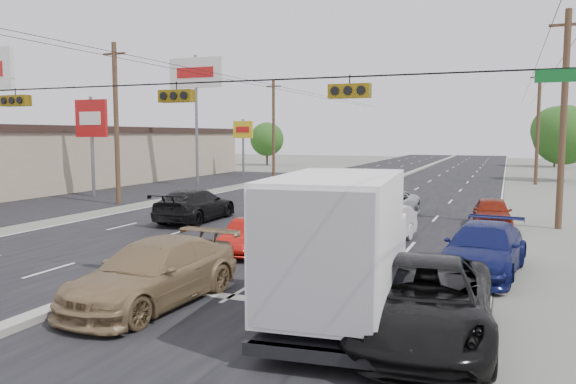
{
  "coord_description": "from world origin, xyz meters",
  "views": [
    {
      "loc": [
        10.24,
        -13.66,
        4.38
      ],
      "look_at": [
        2.47,
        6.07,
        2.2
      ],
      "focal_mm": 35.0,
      "sensor_mm": 36.0,
      "label": 1
    }
  ],
  "objects_px": {
    "red_sedan": "(249,237)",
    "black_suv": "(424,301)",
    "queue_car_a": "(313,212)",
    "queue_car_c": "(387,204)",
    "box_truck": "(342,246)",
    "queue_car_d": "(483,250)",
    "utility_pole_right_b": "(563,118)",
    "queue_car_e": "(492,213)",
    "tan_sedan": "(154,273)",
    "utility_pole_left_b": "(116,123)",
    "tree_right_mid": "(564,135)",
    "tree_left_far": "(267,139)",
    "utility_pole_left_c": "(274,127)",
    "queue_car_b": "(382,226)",
    "pole_sign_mid": "(91,124)",
    "tree_right_far": "(556,130)",
    "pole_sign_billboard": "(196,81)",
    "pole_sign_far": "(243,134)",
    "utility_pole_right_c": "(538,126)",
    "oncoming_near": "(195,205)",
    "oncoming_far": "(314,190)"
  },
  "relations": [
    {
      "from": "red_sedan",
      "to": "black_suv",
      "type": "height_order",
      "value": "black_suv"
    },
    {
      "from": "tan_sedan",
      "to": "queue_car_b",
      "type": "xyz_separation_m",
      "value": [
        3.8,
        9.97,
        -0.05
      ]
    },
    {
      "from": "queue_car_a",
      "to": "queue_car_d",
      "type": "bearing_deg",
      "value": -42.0
    },
    {
      "from": "utility_pole_right_b",
      "to": "queue_car_d",
      "type": "xyz_separation_m",
      "value": [
        -2.9,
        -10.34,
        -4.32
      ]
    },
    {
      "from": "utility_pole_right_b",
      "to": "pole_sign_far",
      "type": "distance_m",
      "value": 37.92
    },
    {
      "from": "utility_pole_left_b",
      "to": "oncoming_far",
      "type": "height_order",
      "value": "utility_pole_left_b"
    },
    {
      "from": "queue_car_a",
      "to": "oncoming_near",
      "type": "xyz_separation_m",
      "value": [
        -6.23,
        -0.21,
        0.06
      ]
    },
    {
      "from": "oncoming_near",
      "to": "queue_car_a",
      "type": "bearing_deg",
      "value": -179.96
    },
    {
      "from": "utility_pole_right_b",
      "to": "queue_car_e",
      "type": "bearing_deg",
      "value": -163.28
    },
    {
      "from": "utility_pole_left_b",
      "to": "tan_sedan",
      "type": "xyz_separation_m",
      "value": [
        14.33,
        -16.76,
        -4.3
      ]
    },
    {
      "from": "tree_right_mid",
      "to": "tree_left_far",
      "type": "bearing_deg",
      "value": 157.93
    },
    {
      "from": "pole_sign_mid",
      "to": "queue_car_e",
      "type": "height_order",
      "value": "pole_sign_mid"
    },
    {
      "from": "utility_pole_right_c",
      "to": "oncoming_far",
      "type": "height_order",
      "value": "utility_pole_right_c"
    },
    {
      "from": "tree_right_far",
      "to": "black_suv",
      "type": "relative_size",
      "value": 1.35
    },
    {
      "from": "tree_right_far",
      "to": "queue_car_b",
      "type": "relative_size",
      "value": 1.76
    },
    {
      "from": "tree_right_far",
      "to": "queue_car_a",
      "type": "height_order",
      "value": "tree_right_far"
    },
    {
      "from": "red_sedan",
      "to": "queue_car_e",
      "type": "height_order",
      "value": "queue_car_e"
    },
    {
      "from": "box_truck",
      "to": "black_suv",
      "type": "height_order",
      "value": "box_truck"
    },
    {
      "from": "black_suv",
      "to": "queue_car_e",
      "type": "bearing_deg",
      "value": 83.23
    },
    {
      "from": "utility_pole_left_c",
      "to": "tree_left_far",
      "type": "bearing_deg",
      "value": 115.41
    },
    {
      "from": "tan_sedan",
      "to": "red_sedan",
      "type": "bearing_deg",
      "value": 97.94
    },
    {
      "from": "tree_right_far",
      "to": "red_sedan",
      "type": "bearing_deg",
      "value": -102.63
    },
    {
      "from": "utility_pole_left_c",
      "to": "box_truck",
      "type": "distance_m",
      "value": 45.67
    },
    {
      "from": "red_sedan",
      "to": "queue_car_c",
      "type": "relative_size",
      "value": 0.73
    },
    {
      "from": "oncoming_near",
      "to": "red_sedan",
      "type": "bearing_deg",
      "value": 132.64
    },
    {
      "from": "tree_left_far",
      "to": "red_sedan",
      "type": "relative_size",
      "value": 1.65
    },
    {
      "from": "box_truck",
      "to": "queue_car_d",
      "type": "relative_size",
      "value": 1.31
    },
    {
      "from": "black_suv",
      "to": "queue_car_e",
      "type": "relative_size",
      "value": 1.46
    },
    {
      "from": "queue_car_a",
      "to": "queue_car_c",
      "type": "xyz_separation_m",
      "value": [
        2.55,
        4.58,
        -0.04
      ]
    },
    {
      "from": "queue_car_b",
      "to": "black_suv",
      "type": "bearing_deg",
      "value": -65.91
    },
    {
      "from": "oncoming_far",
      "to": "utility_pole_left_b",
      "type": "bearing_deg",
      "value": 23.67
    },
    {
      "from": "queue_car_a",
      "to": "queue_car_d",
      "type": "distance_m",
      "value": 10.01
    },
    {
      "from": "tan_sedan",
      "to": "black_suv",
      "type": "distance_m",
      "value": 6.86
    },
    {
      "from": "pole_sign_billboard",
      "to": "pole_sign_far",
      "type": "relative_size",
      "value": 1.83
    },
    {
      "from": "utility_pole_left_c",
      "to": "utility_pole_right_c",
      "type": "height_order",
      "value": "same"
    },
    {
      "from": "utility_pole_right_c",
      "to": "box_truck",
      "type": "relative_size",
      "value": 1.41
    },
    {
      "from": "utility_pole_left_b",
      "to": "queue_car_c",
      "type": "bearing_deg",
      "value": 1.83
    },
    {
      "from": "red_sedan",
      "to": "queue_car_b",
      "type": "relative_size",
      "value": 0.8
    },
    {
      "from": "queue_car_b",
      "to": "queue_car_c",
      "type": "xyz_separation_m",
      "value": [
        -1.26,
        7.33,
        -0.05
      ]
    },
    {
      "from": "box_truck",
      "to": "oncoming_far",
      "type": "bearing_deg",
      "value": 105.06
    },
    {
      "from": "red_sedan",
      "to": "queue_car_d",
      "type": "bearing_deg",
      "value": -7.18
    },
    {
      "from": "utility_pole_right_c",
      "to": "oncoming_near",
      "type": "bearing_deg",
      "value": -120.04
    },
    {
      "from": "box_truck",
      "to": "pole_sign_billboard",
      "type": "bearing_deg",
      "value": 120.61
    },
    {
      "from": "tree_left_far",
      "to": "queue_car_c",
      "type": "distance_m",
      "value": 51.78
    },
    {
      "from": "black_suv",
      "to": "queue_car_c",
      "type": "xyz_separation_m",
      "value": [
        -4.31,
        17.32,
        -0.13
      ]
    },
    {
      "from": "utility_pole_left_c",
      "to": "tree_right_far",
      "type": "bearing_deg",
      "value": 46.47
    },
    {
      "from": "pole_sign_mid",
      "to": "box_truck",
      "type": "bearing_deg",
      "value": -39.14
    },
    {
      "from": "queue_car_d",
      "to": "queue_car_e",
      "type": "bearing_deg",
      "value": 97.12
    },
    {
      "from": "pole_sign_mid",
      "to": "utility_pole_left_c",
      "type": "bearing_deg",
      "value": 78.44
    },
    {
      "from": "utility_pole_right_c",
      "to": "utility_pole_left_c",
      "type": "bearing_deg",
      "value": 180.0
    }
  ]
}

